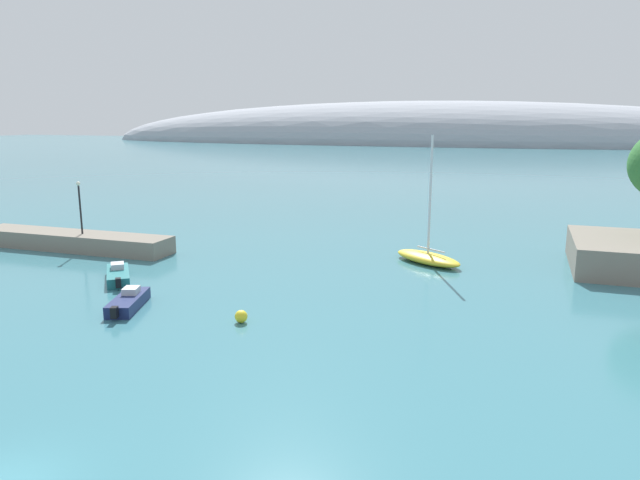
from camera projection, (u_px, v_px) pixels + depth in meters
breakwater_rocks at (73, 241)px, 51.80m from camera, size 19.02×3.44×1.50m
distant_ridge at (421, 143)px, 263.13m from camera, size 318.51×66.69×37.24m
sailboat_yellow_mid_mooring at (428, 257)px, 46.76m from camera, size 6.57×5.48×10.15m
motorboat_teal_foreground at (118, 275)px, 41.87m from camera, size 4.11×4.66×1.12m
motorboat_navy_alongside_breakwater at (128, 302)px, 35.82m from camera, size 2.81×4.85×1.12m
mooring_buoy_yellow at (241, 316)px, 33.28m from camera, size 0.73×0.73×0.73m
harbor_lamp_post at (80, 202)px, 50.51m from camera, size 0.36×0.36×4.57m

